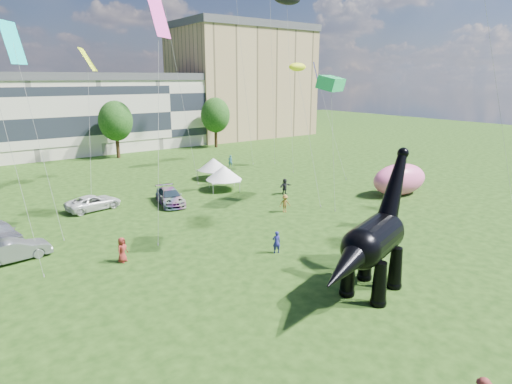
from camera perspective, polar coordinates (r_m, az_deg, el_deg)
ground at (r=23.18m, az=7.67°, el=-17.14°), size 220.00×220.00×0.00m
apartment_block at (r=95.58m, az=-1.89°, el=14.21°), size 28.00×18.00×22.00m
tree_mid_right at (r=70.68m, az=-18.24°, el=9.39°), size 5.20×5.20×9.44m
tree_far_right at (r=78.15m, az=-5.45°, el=10.53°), size 5.20×5.20×9.44m
dinosaur_sculpture at (r=25.31m, az=15.13°, el=-6.60°), size 10.26×4.53×8.45m
car_silver at (r=38.55m, az=-30.94°, el=-4.57°), size 3.02×4.95×1.57m
car_grey at (r=34.12m, az=-29.58°, el=-6.78°), size 4.80×2.13×1.53m
car_white at (r=43.86m, az=-20.84°, el=-1.31°), size 5.43×3.18×1.42m
car_dark at (r=43.59m, az=-11.40°, el=-0.61°), size 3.24×5.70×1.56m
gazebo_near at (r=48.08m, az=-4.31°, el=2.56°), size 5.22×5.22×2.80m
gazebo_far at (r=53.59m, az=-5.69°, el=3.70°), size 4.51×4.51×2.65m
inflatable_pink at (r=48.53m, az=18.59°, el=1.61°), size 7.21×4.30×3.40m
visitors at (r=34.50m, az=-8.84°, el=-4.55°), size 46.53×45.41×1.78m
kites at (r=47.97m, az=5.60°, el=22.70°), size 46.75×45.69×26.24m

